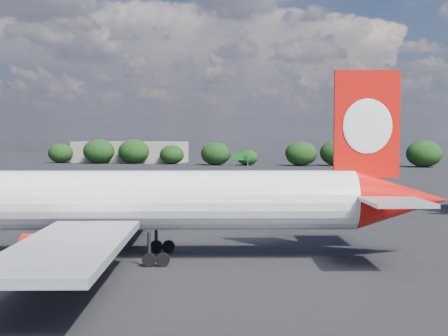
# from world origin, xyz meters

# --- Properties ---
(ground) EXTENTS (500.00, 500.00, 0.00)m
(ground) POSITION_xyz_m (0.00, 60.00, 0.00)
(ground) COLOR black
(ground) RESTS_ON ground
(qantas_airliner) EXTENTS (47.93, 45.89, 15.81)m
(qantas_airliner) POSITION_xyz_m (8.43, 16.57, 4.81)
(qantas_airliner) COLOR white
(qantas_airliner) RESTS_ON ground
(terminal_building) EXTENTS (42.00, 16.00, 8.00)m
(terminal_building) POSITION_xyz_m (-65.00, 192.00, 4.00)
(terminal_building) COLOR gray
(terminal_building) RESTS_ON ground
(highway_sign) EXTENTS (6.00, 0.30, 4.50)m
(highway_sign) POSITION_xyz_m (-18.00, 176.00, 3.13)
(highway_sign) COLOR #156D20
(highway_sign) RESTS_ON ground
(billboard_yellow) EXTENTS (5.00, 0.30, 5.50)m
(billboard_yellow) POSITION_xyz_m (12.00, 182.00, 3.87)
(billboard_yellow) COLOR gold
(billboard_yellow) RESTS_ON ground
(horizon_treeline) EXTENTS (205.03, 16.18, 9.07)m
(horizon_treeline) POSITION_xyz_m (1.20, 180.19, 4.04)
(horizon_treeline) COLOR black
(horizon_treeline) RESTS_ON ground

